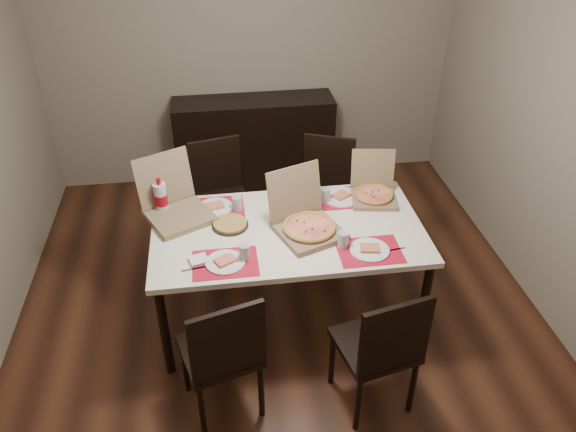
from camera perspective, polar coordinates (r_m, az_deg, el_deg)
The scene contains 19 objects.
ground at distance 4.28m, azimuth -0.98°, elevation -8.97°, with size 3.80×4.00×0.02m, color #482516.
room_walls at distance 3.75m, azimuth -2.12°, elevation 15.75°, with size 3.84×4.02×2.62m.
sideboard at distance 5.48m, azimuth -3.41°, elevation 7.33°, with size 1.50×0.40×0.90m, color black.
dining_table at distance 3.77m, azimuth 0.00°, elevation -2.10°, with size 1.80×1.00×0.75m.
chair_near_left at distance 3.26m, azimuth -6.62°, elevation -13.60°, with size 0.52×0.52×0.93m.
chair_near_right at distance 3.31m, azimuth 9.48°, elevation -12.96°, with size 0.50×0.50×0.93m.
chair_far_left at distance 4.62m, azimuth -6.87°, elevation 2.48°, with size 0.50×0.50×0.93m.
chair_far_right at distance 4.63m, azimuth 3.82°, elevation 2.77°, with size 0.55×0.55×0.93m.
setting_near_left at distance 3.45m, azimuth -6.19°, elevation -4.42°, with size 0.47×0.30×0.11m.
setting_near_right at distance 3.56m, azimuth 7.57°, elevation -3.17°, with size 0.43×0.30×0.11m.
setting_far_left at distance 3.95m, azimuth -7.11°, elevation 0.98°, with size 0.46×0.30×0.11m.
setting_far_right at distance 4.04m, azimuth 5.03°, elevation 1.97°, with size 0.47×0.30×0.11m.
napkin_loose at distance 3.76m, azimuth 1.50°, elevation -0.86°, with size 0.12×0.11×0.02m, color white.
pizza_box_center at distance 3.68m, azimuth 1.90°, elevation -0.78°, with size 0.52×0.54×0.39m.
pizza_box_right at distance 4.08m, azimuth 8.66°, elevation 2.51°, with size 0.36×0.39×0.31m.
pizza_box_left at distance 3.90m, azimuth -11.30°, elevation 0.83°, with size 0.55×0.57×0.40m.
faina_plate at distance 3.77m, azimuth -5.89°, elevation -0.85°, with size 0.24×0.24×0.03m.
dip_bowl at distance 3.87m, azimuth 0.80°, elevation 0.41°, with size 0.12×0.12×0.03m, color white.
soda_bottle at distance 3.93m, azimuth -12.77°, elevation 1.75°, with size 0.09×0.09×0.27m.
Camera 1 is at (-0.37, -3.11, 2.91)m, focal length 35.00 mm.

